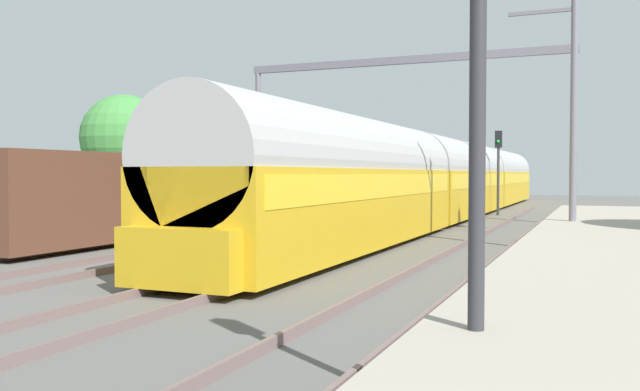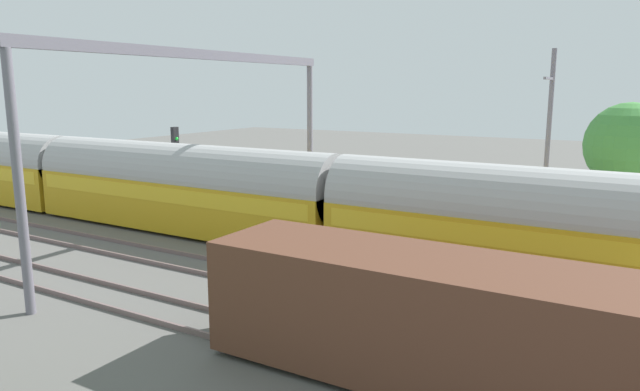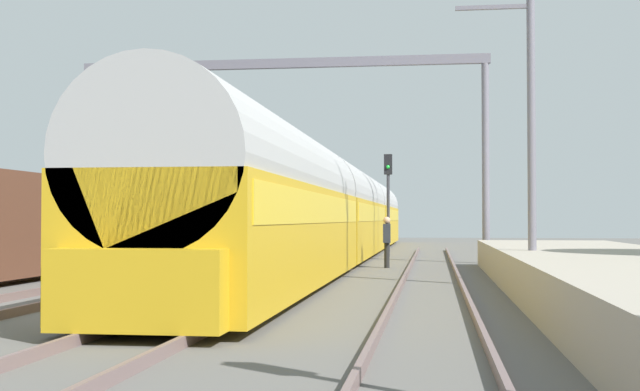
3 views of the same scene
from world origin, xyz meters
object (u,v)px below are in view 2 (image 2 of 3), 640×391
passenger_train (182,187)px  person_crossing (336,214)px  catenary_gantry (205,103)px  railway_signal_far (176,159)px  freight_car (497,334)px

passenger_train → person_crossing: (2.34, -6.73, -0.94)m
person_crossing → catenary_gantry: bearing=-129.9°
railway_signal_far → catenary_gantry: catenary_gantry is taller
passenger_train → freight_car: passenger_train is taller
passenger_train → catenary_gantry: size_ratio=3.08×
passenger_train → person_crossing: bearing=-70.8°
freight_car → catenary_gantry: catenary_gantry is taller
freight_car → railway_signal_far: size_ratio=2.87×
freight_car → catenary_gantry: size_ratio=0.81×
passenger_train → freight_car: size_ratio=3.78×
catenary_gantry → passenger_train: bearing=59.5°
person_crossing → railway_signal_far: 9.10m
person_crossing → catenary_gantry: size_ratio=0.11×
passenger_train → catenary_gantry: bearing=-120.5°
person_crossing → catenary_gantry: 7.32m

